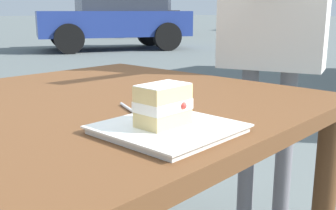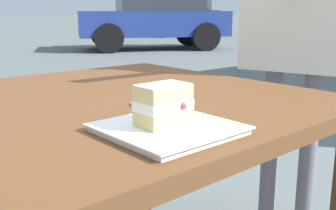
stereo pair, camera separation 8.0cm
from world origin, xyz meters
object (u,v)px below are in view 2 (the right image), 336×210
object	(u,v)px
patio_table	(99,133)
dessert_fork	(141,111)
cake_slice	(163,105)
parked_car_near	(154,18)
parked_car_far	(180,15)
parked_car_extra	(315,15)
dessert_plate	(168,129)
diner_person	(299,7)

from	to	relation	value
patio_table	dessert_fork	distance (m)	0.23
cake_slice	parked_car_near	distance (m)	10.00
patio_table	parked_car_near	distance (m)	9.67
parked_car_far	parked_car_extra	xyz separation A→B (m)	(-7.83, 1.79, -0.03)
parked_car_far	parked_car_extra	world-z (taller)	parked_car_far
dessert_plate	parked_car_near	size ratio (longest dim) A/B	0.06
patio_table	cake_slice	xyz separation A→B (m)	(0.07, 0.37, 0.16)
cake_slice	parked_car_near	size ratio (longest dim) A/B	0.03
cake_slice	patio_table	bearing A→B (deg)	-100.56
parked_car_far	diner_person	bearing A→B (deg)	48.57
patio_table	dessert_plate	distance (m)	0.39
dessert_plate	dessert_fork	bearing A→B (deg)	-109.12
dessert_fork	parked_car_near	bearing A→B (deg)	-129.63
dessert_fork	parked_car_extra	size ratio (longest dim) A/B	0.04
dessert_plate	cake_slice	bearing A→B (deg)	-53.64
cake_slice	parked_car_far	xyz separation A→B (m)	(-11.39, -12.14, 0.00)
patio_table	dessert_plate	world-z (taller)	dessert_plate
patio_table	dessert_plate	xyz separation A→B (m)	(0.06, 0.37, 0.11)
dessert_fork	diner_person	bearing A→B (deg)	-172.94
dessert_plate	dessert_fork	xyz separation A→B (m)	(-0.06, -0.17, -0.00)
patio_table	parked_car_far	bearing A→B (deg)	-133.89
patio_table	cake_slice	bearing A→B (deg)	79.44
patio_table	parked_car_far	distance (m)	16.34
cake_slice	parked_car_far	bearing A→B (deg)	-133.18
patio_table	diner_person	size ratio (longest dim) A/B	0.79
patio_table	parked_car_extra	distance (m)	21.60
cake_slice	diner_person	distance (m)	0.97
patio_table	dessert_fork	xyz separation A→B (m)	(0.00, 0.21, 0.10)
patio_table	dessert_fork	bearing A→B (deg)	88.78
parked_car_near	parked_car_extra	xyz separation A→B (m)	(-12.89, -2.61, -0.04)
dessert_fork	parked_car_extra	xyz separation A→B (m)	(-19.16, -10.19, 0.03)
dessert_plate	dessert_fork	distance (m)	0.18
cake_slice	dessert_fork	bearing A→B (deg)	-111.91
dessert_fork	dessert_plate	bearing A→B (deg)	70.88
parked_car_extra	cake_slice	bearing A→B (deg)	28.28
patio_table	dessert_plate	size ratio (longest dim) A/B	4.77
patio_table	parked_car_near	bearing A→B (deg)	-130.39
dessert_plate	patio_table	bearing A→B (deg)	-99.45
parked_car_near	parked_car_extra	distance (m)	13.15
dessert_fork	parked_car_near	world-z (taller)	parked_car_near
parked_car_near	cake_slice	bearing A→B (deg)	50.67
parked_car_near	parked_car_far	distance (m)	6.71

